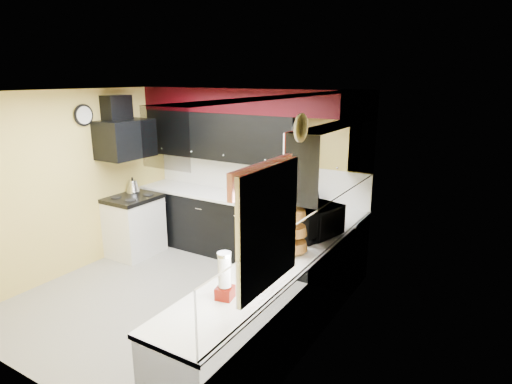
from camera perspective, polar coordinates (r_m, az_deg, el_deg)
ground at (r=5.53m, az=-10.33°, el=-13.86°), size 3.60×3.60×0.00m
wall_back at (r=6.45m, az=-0.27°, el=2.54°), size 3.60×0.06×2.50m
wall_right at (r=4.11m, az=8.11°, el=-5.05°), size 0.06×3.60×2.50m
wall_left at (r=6.37m, az=-23.15°, el=1.13°), size 0.06×3.60×2.50m
ceiling at (r=4.85m, az=-11.75°, el=12.97°), size 3.60×3.60×0.06m
cab_back at (r=6.43m, az=-1.66°, el=-4.95°), size 3.60×0.60×0.90m
cab_right at (r=4.33m, az=2.28°, el=-15.56°), size 0.60×3.00×0.90m
counter_back at (r=6.28m, az=-1.69°, el=-0.92°), size 3.62×0.64×0.04m
counter_right at (r=4.11m, az=2.35°, el=-9.91°), size 0.64×3.02×0.04m
splash_back at (r=6.45m, az=-0.32°, el=2.00°), size 3.60×0.02×0.50m
splash_right at (r=4.13m, az=7.95°, el=-5.81°), size 0.02×3.60×0.50m
upper_back at (r=6.48m, az=-4.90°, el=7.49°), size 2.60×0.35×0.70m
upper_right at (r=4.84m, az=10.68°, el=4.67°), size 0.35×1.80×0.70m
soffit_back at (r=6.15m, az=-1.18°, el=12.04°), size 3.60×0.36×0.35m
soffit_right at (r=3.79m, az=5.09°, el=10.04°), size 0.36×3.24×0.35m
stove at (r=6.82m, az=-15.86°, el=-4.53°), size 0.60×0.75×0.86m
cooktop at (r=6.68m, az=-16.14°, el=-0.81°), size 0.62×0.77×0.06m
hood at (r=6.54m, az=-17.02°, el=6.78°), size 0.50×0.78×0.55m
hood_duct at (r=6.59m, az=-18.07°, el=10.44°), size 0.24×0.40×0.40m
window at (r=3.25m, az=1.75°, el=-4.79°), size 0.03×0.86×0.96m
valance at (r=3.16m, az=0.94°, el=2.20°), size 0.04×0.88×0.20m
pan_top at (r=5.72m, az=5.50°, el=8.47°), size 0.03×0.22×0.40m
pan_mid at (r=5.63m, az=4.86°, el=5.82°), size 0.03×0.28×0.46m
pan_low at (r=5.87m, az=5.99°, el=5.87°), size 0.03×0.24×0.42m
cut_board at (r=5.52m, az=4.40°, el=6.16°), size 0.03×0.26×0.35m
baskets at (r=4.29m, az=4.89°, el=-5.09°), size 0.27×0.27×0.50m
clock at (r=6.35m, az=-22.00°, el=9.48°), size 0.03×0.30×0.30m
deco_plate at (r=3.58m, az=6.02°, el=8.51°), size 0.03×0.24×0.24m
toaster_oven at (r=6.09m, az=0.96°, el=0.23°), size 0.56×0.48×0.30m
microwave at (r=4.78m, az=7.64°, el=-3.87°), size 0.56×0.71×0.34m
utensil_crock at (r=5.96m, az=3.68°, el=-0.76°), size 0.18×0.18×0.18m
knife_block at (r=5.82m, az=7.53°, el=-0.88°), size 0.15×0.18×0.25m
kettle at (r=6.90m, az=-16.10°, el=0.77°), size 0.24×0.24×0.19m
dispenser_a at (r=3.72m, az=-0.29°, el=-9.30°), size 0.14×0.14×0.35m
dispenser_b at (r=3.46m, az=-4.20°, el=-11.36°), size 0.16×0.16×0.36m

